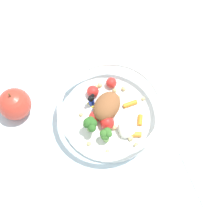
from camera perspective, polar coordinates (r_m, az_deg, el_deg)
The scene contains 4 objects.
ground_plane at distance 0.78m, azimuth -0.28°, elevation -0.90°, with size 2.40×2.40×0.00m, color silver.
food_container at distance 0.75m, azimuth -0.14°, elevation -0.14°, with size 0.24×0.24×0.06m.
loose_apple at distance 0.78m, azimuth -16.62°, elevation 1.34°, with size 0.08×0.08×0.09m.
folded_napkin at distance 0.76m, azimuth 17.25°, elevation -9.71°, with size 0.11×0.13×0.01m, color silver.
Camera 1 is at (0.19, 0.26, 0.71)m, focal length 52.32 mm.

